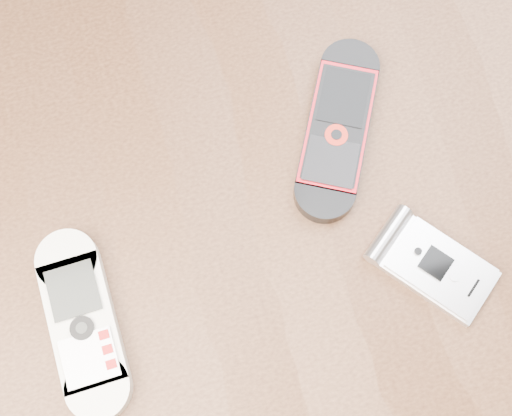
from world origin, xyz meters
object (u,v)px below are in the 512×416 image
object	(u,v)px
table	(251,248)
motorola_razr	(437,267)
nokia_black_red	(337,128)
nokia_white	(83,323)

from	to	relation	value
table	motorola_razr	distance (m)	0.18
table	motorola_razr	bearing A→B (deg)	-33.12
table	nokia_black_red	size ratio (longest dim) A/B	7.72
nokia_white	motorola_razr	distance (m)	0.26
nokia_black_red	motorola_razr	world-z (taller)	nokia_black_red
table	nokia_black_red	bearing A→B (deg)	28.99
nokia_white	nokia_black_red	distance (m)	0.24
nokia_black_red	motorola_razr	xyz separation A→B (m)	(0.04, -0.13, -0.00)
nokia_white	table	bearing A→B (deg)	17.60
nokia_black_red	nokia_white	bearing A→B (deg)	-128.78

